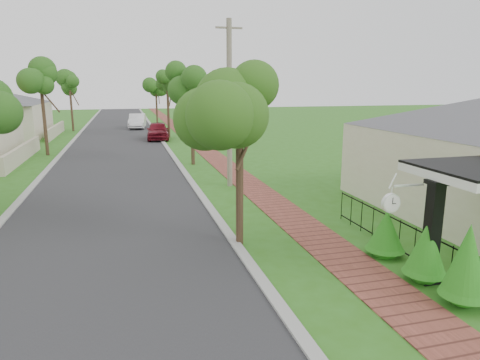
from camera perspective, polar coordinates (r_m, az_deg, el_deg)
name	(u,v)px	position (r m, az deg, el deg)	size (l,w,h in m)	color
ground	(235,285)	(10.46, -0.61, -13.83)	(160.00, 160.00, 0.00)	#306818
road	(116,157)	(29.46, -16.17, 2.97)	(7.00, 120.00, 0.02)	#28282B
kerb_right	(172,155)	(29.60, -9.09, 3.36)	(0.30, 120.00, 0.10)	#9E9E99
kerb_left	(57,159)	(29.77, -23.21, 2.55)	(0.30, 120.00, 0.10)	#9E9E99
sidewalk	(209,153)	(29.97, -4.13, 3.60)	(1.50, 120.00, 0.03)	#954A3B
porch_post	(432,237)	(11.18, 24.18, -6.99)	(0.48, 0.48, 2.52)	black
picket_fence	(415,244)	(12.31, 22.29, -7.96)	(0.03, 8.02, 1.00)	black
street_trees	(116,86)	(35.93, -16.26, 11.88)	(10.70, 37.65, 5.89)	#382619
hedge_row	(424,251)	(11.31, 23.31, -8.65)	(0.94, 3.80, 1.99)	#1B6F16
parked_car_red	(158,131)	(37.99, -10.91, 6.46)	(1.80, 4.48, 1.53)	maroon
parked_car_white	(137,121)	(48.39, -13.53, 7.62)	(1.65, 4.74, 1.56)	white
near_tree	(240,107)	(12.11, -0.06, 9.71)	(1.98, 1.98, 5.09)	#382619
utility_pole	(229,104)	(19.65, -1.42, 10.08)	(1.20, 0.24, 7.49)	gray
station_clock	(392,202)	(10.74, 19.63, -2.75)	(1.08, 0.13, 0.66)	white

